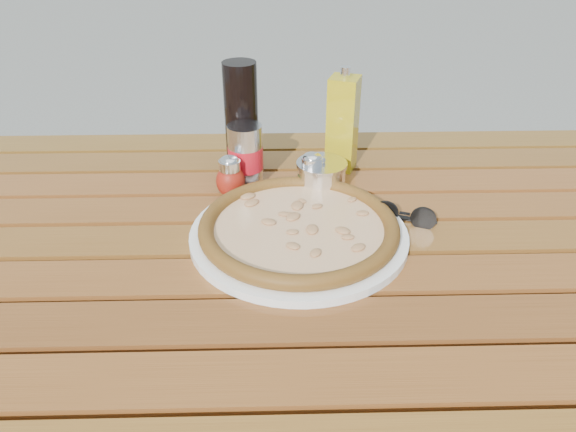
{
  "coord_description": "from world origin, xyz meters",
  "views": [
    {
      "loc": [
        -0.02,
        -0.78,
        1.26
      ],
      "look_at": [
        0.0,
        0.02,
        0.78
      ],
      "focal_mm": 35.0,
      "sensor_mm": 36.0,
      "label": 1
    }
  ],
  "objects_px": {
    "oregano_shaker": "(312,174)",
    "soda_can": "(246,156)",
    "pepper_shaker": "(230,177)",
    "parmesan_tin": "(321,176)",
    "table": "(288,274)",
    "pizza": "(299,227)",
    "olive_oil_cruet": "(343,123)",
    "dark_bottle": "(241,118)",
    "plate": "(299,235)",
    "sunglasses": "(405,216)"
  },
  "relations": [
    {
      "from": "dark_bottle",
      "to": "parmesan_tin",
      "type": "relative_size",
      "value": 1.89
    },
    {
      "from": "oregano_shaker",
      "to": "dark_bottle",
      "type": "distance_m",
      "value": 0.18
    },
    {
      "from": "pepper_shaker",
      "to": "soda_can",
      "type": "xyz_separation_m",
      "value": [
        0.03,
        0.05,
        0.02
      ]
    },
    {
      "from": "pizza",
      "to": "plate",
      "type": "bearing_deg",
      "value": -45.0
    },
    {
      "from": "soda_can",
      "to": "pepper_shaker",
      "type": "bearing_deg",
      "value": -118.91
    },
    {
      "from": "oregano_shaker",
      "to": "olive_oil_cruet",
      "type": "height_order",
      "value": "olive_oil_cruet"
    },
    {
      "from": "table",
      "to": "pepper_shaker",
      "type": "height_order",
      "value": "pepper_shaker"
    },
    {
      "from": "pizza",
      "to": "olive_oil_cruet",
      "type": "bearing_deg",
      "value": 69.91
    },
    {
      "from": "table",
      "to": "plate",
      "type": "bearing_deg",
      "value": -9.52
    },
    {
      "from": "plate",
      "to": "pizza",
      "type": "bearing_deg",
      "value": 135.0
    },
    {
      "from": "pizza",
      "to": "dark_bottle",
      "type": "distance_m",
      "value": 0.3
    },
    {
      "from": "plate",
      "to": "dark_bottle",
      "type": "height_order",
      "value": "dark_bottle"
    },
    {
      "from": "pepper_shaker",
      "to": "parmesan_tin",
      "type": "xyz_separation_m",
      "value": [
        0.17,
        0.02,
        -0.01
      ]
    },
    {
      "from": "table",
      "to": "pizza",
      "type": "bearing_deg",
      "value": -9.52
    },
    {
      "from": "plate",
      "to": "pepper_shaker",
      "type": "relative_size",
      "value": 4.39
    },
    {
      "from": "sunglasses",
      "to": "dark_bottle",
      "type": "bearing_deg",
      "value": 162.79
    },
    {
      "from": "pepper_shaker",
      "to": "plate",
      "type": "bearing_deg",
      "value": -51.44
    },
    {
      "from": "plate",
      "to": "pizza",
      "type": "distance_m",
      "value": 0.02
    },
    {
      "from": "table",
      "to": "soda_can",
      "type": "bearing_deg",
      "value": 111.1
    },
    {
      "from": "pepper_shaker",
      "to": "sunglasses",
      "type": "relative_size",
      "value": 0.75
    },
    {
      "from": "dark_bottle",
      "to": "sunglasses",
      "type": "bearing_deg",
      "value": -38.18
    },
    {
      "from": "plate",
      "to": "soda_can",
      "type": "distance_m",
      "value": 0.23
    },
    {
      "from": "table",
      "to": "olive_oil_cruet",
      "type": "xyz_separation_m",
      "value": [
        0.12,
        0.26,
        0.17
      ]
    },
    {
      "from": "pepper_shaker",
      "to": "table",
      "type": "bearing_deg",
      "value": -55.12
    },
    {
      "from": "table",
      "to": "pizza",
      "type": "distance_m",
      "value": 0.1
    },
    {
      "from": "pizza",
      "to": "soda_can",
      "type": "relative_size",
      "value": 3.72
    },
    {
      "from": "plate",
      "to": "oregano_shaker",
      "type": "distance_m",
      "value": 0.17
    },
    {
      "from": "table",
      "to": "sunglasses",
      "type": "distance_m",
      "value": 0.22
    },
    {
      "from": "pizza",
      "to": "parmesan_tin",
      "type": "bearing_deg",
      "value": 73.43
    },
    {
      "from": "oregano_shaker",
      "to": "soda_can",
      "type": "distance_m",
      "value": 0.13
    },
    {
      "from": "oregano_shaker",
      "to": "olive_oil_cruet",
      "type": "bearing_deg",
      "value": 57.56
    },
    {
      "from": "pepper_shaker",
      "to": "dark_bottle",
      "type": "distance_m",
      "value": 0.14
    },
    {
      "from": "plate",
      "to": "olive_oil_cruet",
      "type": "distance_m",
      "value": 0.3
    },
    {
      "from": "sunglasses",
      "to": "oregano_shaker",
      "type": "bearing_deg",
      "value": 162.96
    },
    {
      "from": "olive_oil_cruet",
      "to": "sunglasses",
      "type": "xyz_separation_m",
      "value": [
        0.09,
        -0.23,
        -0.08
      ]
    },
    {
      "from": "plate",
      "to": "parmesan_tin",
      "type": "bearing_deg",
      "value": 73.43
    },
    {
      "from": "olive_oil_cruet",
      "to": "parmesan_tin",
      "type": "distance_m",
      "value": 0.13
    },
    {
      "from": "pizza",
      "to": "pepper_shaker",
      "type": "distance_m",
      "value": 0.2
    },
    {
      "from": "pizza",
      "to": "dark_bottle",
      "type": "relative_size",
      "value": 2.03
    },
    {
      "from": "plate",
      "to": "pepper_shaker",
      "type": "distance_m",
      "value": 0.2
    },
    {
      "from": "pizza",
      "to": "parmesan_tin",
      "type": "xyz_separation_m",
      "value": [
        0.05,
        0.17,
        0.01
      ]
    },
    {
      "from": "pizza",
      "to": "sunglasses",
      "type": "relative_size",
      "value": 4.06
    },
    {
      "from": "soda_can",
      "to": "sunglasses",
      "type": "relative_size",
      "value": 1.09
    },
    {
      "from": "parmesan_tin",
      "to": "soda_can",
      "type": "bearing_deg",
      "value": 166.59
    },
    {
      "from": "table",
      "to": "pepper_shaker",
      "type": "xyz_separation_m",
      "value": [
        -0.1,
        0.15,
        0.11
      ]
    },
    {
      "from": "table",
      "to": "soda_can",
      "type": "relative_size",
      "value": 11.67
    },
    {
      "from": "pepper_shaker",
      "to": "sunglasses",
      "type": "distance_m",
      "value": 0.33
    },
    {
      "from": "oregano_shaker",
      "to": "soda_can",
      "type": "height_order",
      "value": "soda_can"
    },
    {
      "from": "soda_can",
      "to": "parmesan_tin",
      "type": "xyz_separation_m",
      "value": [
        0.14,
        -0.03,
        -0.03
      ]
    },
    {
      "from": "table",
      "to": "plate",
      "type": "relative_size",
      "value": 3.89
    }
  ]
}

